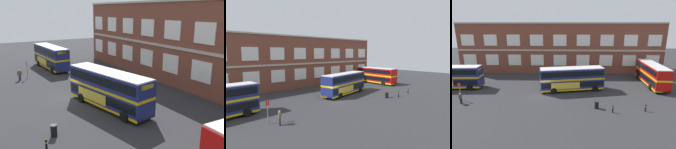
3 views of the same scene
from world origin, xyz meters
TOP-DOWN VIEW (x-y plane):
  - ground_plane at (0.00, 2.00)m, footprint 120.00×120.00m
  - brick_terminal_building at (2.00, 17.98)m, footprint 47.65×8.19m
  - double_decker_middle at (4.65, 2.61)m, footprint 11.29×4.65m
  - double_decker_far at (19.94, 6.37)m, footprint 3.23×11.10m
  - waiting_passenger at (-11.67, -3.54)m, footprint 0.33×0.64m
  - bus_stand_flag at (-12.43, -2.24)m, footprint 0.44×0.10m
  - station_litter_bin at (8.01, -4.55)m, footprint 0.60×0.60m
  - safety_bollard_west at (9.97, -5.76)m, footprint 0.19×0.19m
  - safety_bollard_east at (14.41, -5.30)m, footprint 0.19×0.19m

SIDE VIEW (x-z plane):
  - ground_plane at x=0.00m, z-range 0.00..0.00m
  - safety_bollard_west at x=9.97m, z-range 0.02..0.97m
  - safety_bollard_east at x=14.41m, z-range 0.02..0.97m
  - station_litter_bin at x=8.01m, z-range 0.01..1.04m
  - waiting_passenger at x=-11.67m, z-range 0.08..1.78m
  - bus_stand_flag at x=-12.43m, z-range 0.29..2.99m
  - double_decker_middle at x=4.65m, z-range 0.11..4.18m
  - double_decker_far at x=19.94m, z-range 0.11..4.18m
  - brick_terminal_building at x=2.00m, z-range -0.15..11.55m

